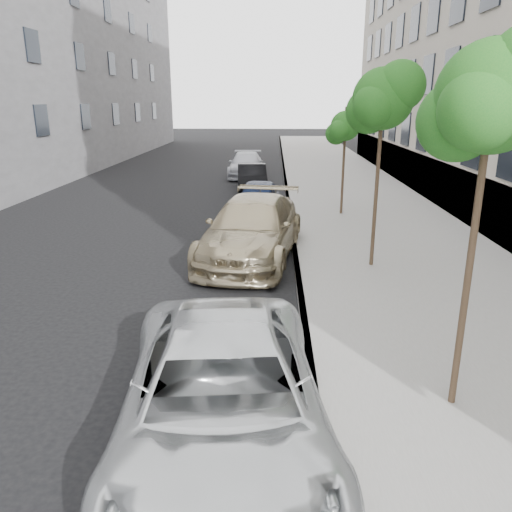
# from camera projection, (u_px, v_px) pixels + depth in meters

# --- Properties ---
(ground) EXTENTS (160.00, 160.00, 0.00)m
(ground) POSITION_uv_depth(u_px,v_px,m) (229.00, 476.00, 6.15)
(ground) COLOR black
(ground) RESTS_ON ground
(sidewalk) EXTENTS (6.40, 72.00, 0.14)m
(sidewalk) POSITION_uv_depth(u_px,v_px,m) (339.00, 179.00, 28.87)
(sidewalk) COLOR gray
(sidewalk) RESTS_ON ground
(curb) EXTENTS (0.15, 72.00, 0.14)m
(curb) POSITION_uv_depth(u_px,v_px,m) (285.00, 179.00, 28.98)
(curb) COLOR #9E9B93
(curb) RESTS_ON ground
(tree_near) EXTENTS (1.74, 1.54, 5.18)m
(tree_near) POSITION_uv_depth(u_px,v_px,m) (494.00, 97.00, 6.14)
(tree_near) COLOR #38281C
(tree_near) RESTS_ON sidewalk
(tree_mid) EXTENTS (1.83, 1.63, 5.23)m
(tree_mid) POSITION_uv_depth(u_px,v_px,m) (384.00, 99.00, 12.34)
(tree_mid) COLOR #38281C
(tree_mid) RESTS_ON sidewalk
(tree_far) EXTENTS (1.52, 1.32, 4.12)m
(tree_far) POSITION_uv_depth(u_px,v_px,m) (346.00, 126.00, 18.83)
(tree_far) COLOR #38281C
(tree_far) RESTS_ON sidewalk
(minivan) EXTENTS (3.17, 5.88, 1.57)m
(minivan) POSITION_uv_depth(u_px,v_px,m) (223.00, 398.00, 6.37)
(minivan) COLOR silver
(minivan) RESTS_ON ground
(suv) EXTENTS (3.32, 6.27, 1.73)m
(suv) POSITION_uv_depth(u_px,v_px,m) (252.00, 229.00, 14.45)
(suv) COLOR tan
(suv) RESTS_ON ground
(sedan_blue) EXTENTS (1.85, 4.16, 1.39)m
(sedan_blue) POSITION_uv_depth(u_px,v_px,m) (258.00, 199.00, 19.86)
(sedan_blue) COLOR #101A36
(sedan_blue) RESTS_ON ground
(sedan_black) EXTENTS (1.73, 4.19, 1.35)m
(sedan_black) POSITION_uv_depth(u_px,v_px,m) (252.00, 178.00, 25.25)
(sedan_black) COLOR black
(sedan_black) RESTS_ON ground
(sedan_rear) EXTENTS (2.04, 4.96, 1.44)m
(sedan_rear) POSITION_uv_depth(u_px,v_px,m) (246.00, 165.00, 30.14)
(sedan_rear) COLOR #B2B4BB
(sedan_rear) RESTS_ON ground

